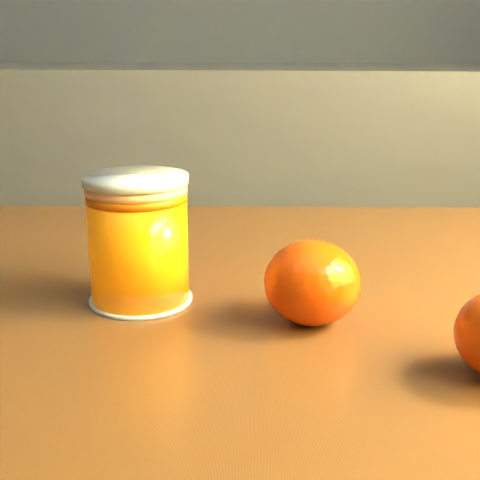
# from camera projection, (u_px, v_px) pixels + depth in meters

# --- Properties ---
(table) EXTENTS (1.08, 0.80, 0.76)m
(table) POSITION_uv_depth(u_px,v_px,m) (318.00, 455.00, 0.48)
(table) COLOR brown
(table) RESTS_ON ground
(juice_glass) EXTENTS (0.07, 0.07, 0.09)m
(juice_glass) POSITION_uv_depth(u_px,v_px,m) (139.00, 240.00, 0.49)
(juice_glass) COLOR orange
(juice_glass) RESTS_ON table
(orange_front) EXTENTS (0.08, 0.08, 0.06)m
(orange_front) POSITION_uv_depth(u_px,v_px,m) (312.00, 282.00, 0.45)
(orange_front) COLOR #E03A04
(orange_front) RESTS_ON table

